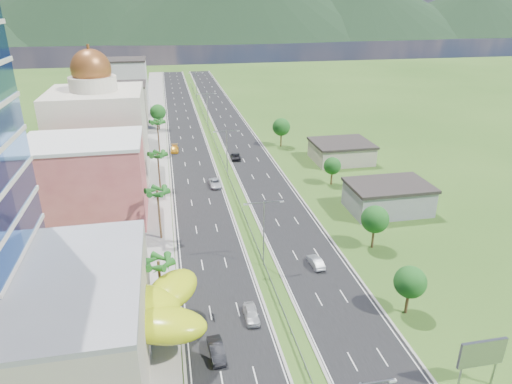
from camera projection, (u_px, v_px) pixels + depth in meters
ground at (279, 304)px, 61.92m from camera, size 500.00×500.00×0.00m
road_left at (186, 132)px, 141.80m from camera, size 11.00×260.00×0.04m
road_right at (233, 130)px, 144.52m from camera, size 11.00×260.00×0.04m
sidewalk_left at (154, 134)px, 140.07m from camera, size 7.00×260.00×0.12m
median_guardrail at (216, 146)px, 126.67m from camera, size 0.10×216.06×0.76m
streetlight_median_b at (264, 227)px, 68.32m from camera, size 6.04×0.25×11.00m
streetlight_median_c at (227, 148)px, 104.42m from camera, size 6.04×0.25×11.00m
streetlight_median_d at (207, 106)px, 145.05m from camera, size 6.04×0.25×11.00m
streetlight_median_e at (196, 83)px, 185.67m from camera, size 6.04×0.25×11.00m
mall_podium at (2, 332)px, 48.57m from camera, size 30.00×24.00×11.00m
lime_canopy at (121, 311)px, 52.74m from camera, size 18.00×15.00×7.40m
pink_shophouse at (88, 183)px, 82.81m from camera, size 20.00×15.00×15.00m
domed_building at (99, 129)px, 102.07m from camera, size 20.00×20.00×28.70m
midrise_grey at (115, 118)px, 126.13m from camera, size 16.00×15.00×16.00m
midrise_beige at (121, 106)px, 146.58m from camera, size 16.00×15.00×13.00m
midrise_white at (125, 86)px, 166.36m from camera, size 16.00×15.00×18.00m
billboard at (482, 355)px, 47.03m from camera, size 5.20×0.35×6.20m
shed_near at (388, 199)px, 88.58m from camera, size 15.00×10.00×5.00m
shed_far at (341, 152)px, 116.14m from camera, size 14.00×12.00×4.40m
palm_tree_b at (158, 264)px, 58.17m from camera, size 3.60×3.60×8.10m
palm_tree_c at (157, 193)px, 75.66m from camera, size 3.60×3.60×9.60m
palm_tree_d at (158, 156)px, 96.80m from camera, size 3.60×3.60×8.60m
palm_tree_e at (157, 123)px, 119.06m from camera, size 3.60×3.60×9.40m
leafy_tree_lfar at (158, 112)px, 142.70m from camera, size 4.90×4.90×8.05m
leafy_tree_ra at (410, 282)px, 58.44m from camera, size 4.20×4.20×6.90m
leafy_tree_rb at (375, 219)px, 74.17m from camera, size 4.55×4.55×7.47m
leafy_tree_rc at (332, 166)px, 100.31m from camera, size 3.85×3.85×6.33m
leafy_tree_rd at (281, 127)px, 126.19m from camera, size 4.90×4.90×8.05m
mountain_ridge at (231, 39)px, 479.00m from camera, size 860.00×140.00×90.00m
car_white_near_left at (251, 314)px, 58.82m from camera, size 1.87×4.47×1.51m
car_dark_left at (217, 350)px, 52.70m from camera, size 1.94×4.76×1.53m
car_silver_mid_left at (215, 183)px, 100.61m from camera, size 2.63×5.46×1.50m
car_yellow_far_left at (175, 149)px, 123.53m from camera, size 2.32×5.23×1.49m
car_silver_right at (316, 262)px, 70.53m from camera, size 1.81×4.45×1.43m
car_dark_far_right at (235, 156)px, 117.81m from camera, size 2.76×5.35×1.44m
motorcycle at (213, 315)px, 58.92m from camera, size 0.74×1.90×1.19m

